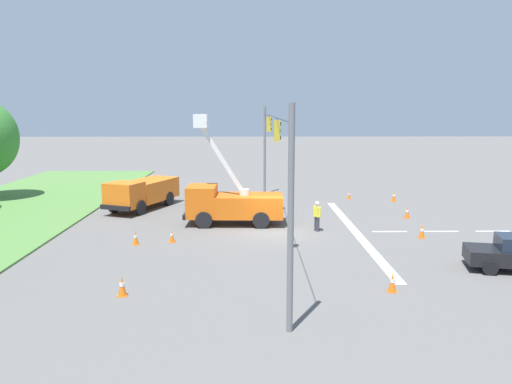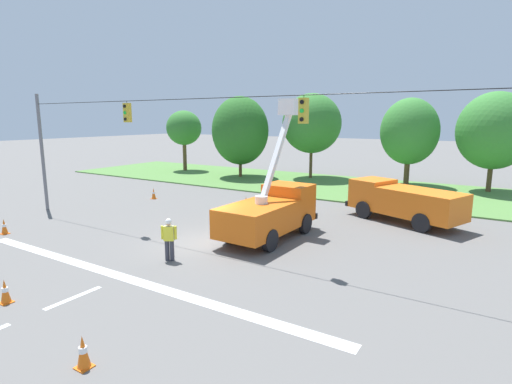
% 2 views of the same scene
% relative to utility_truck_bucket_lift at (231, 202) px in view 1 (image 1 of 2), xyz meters
% --- Properties ---
extents(ground_plane, '(200.00, 200.00, 0.00)m').
position_rel_utility_truck_bucket_lift_xyz_m(ground_plane, '(-2.05, -2.42, -1.39)').
color(ground_plane, '#605E5B').
extents(lane_markings, '(17.60, 15.25, 0.01)m').
position_rel_utility_truck_bucket_lift_xyz_m(lane_markings, '(-2.05, -8.76, -1.39)').
color(lane_markings, silver).
rests_on(lane_markings, ground).
extents(signal_gantry, '(26.20, 0.33, 7.20)m').
position_rel_utility_truck_bucket_lift_xyz_m(signal_gantry, '(-2.06, -2.42, 2.86)').
color(signal_gantry, slate).
rests_on(signal_gantry, ground).
extents(utility_truck_bucket_lift, '(2.62, 6.03, 6.70)m').
position_rel_utility_truck_bucket_lift_xyz_m(utility_truck_bucket_lift, '(0.00, 0.00, 0.00)').
color(utility_truck_bucket_lift, orange).
rests_on(utility_truck_bucket_lift, ground).
extents(utility_truck_support_near, '(6.82, 4.51, 2.18)m').
position_rel_utility_truck_bucket_lift_xyz_m(utility_truck_support_near, '(4.82, 6.43, -0.17)').
color(utility_truck_support_near, orange).
rests_on(utility_truck_support_near, ground).
extents(road_worker, '(0.58, 0.41, 1.77)m').
position_rel_utility_truck_bucket_lift_xyz_m(road_worker, '(-1.86, -5.06, -0.39)').
color(road_worker, '#383842').
rests_on(road_worker, ground).
extents(traffic_cone_foreground_left, '(0.36, 0.36, 0.78)m').
position_rel_utility_truck_bucket_lift_xyz_m(traffic_cone_foreground_left, '(-11.62, -6.69, -1.01)').
color(traffic_cone_foreground_left, orange).
rests_on(traffic_cone_foreground_left, ground).
extents(traffic_cone_foreground_right, '(0.36, 0.36, 0.67)m').
position_rel_utility_truck_bucket_lift_xyz_m(traffic_cone_foreground_right, '(8.57, -9.02, -1.07)').
color(traffic_cone_foreground_right, orange).
rests_on(traffic_cone_foreground_right, ground).
extents(traffic_cone_mid_left, '(0.36, 0.36, 0.79)m').
position_rel_utility_truck_bucket_lift_xyz_m(traffic_cone_mid_left, '(-11.91, 3.68, -1.00)').
color(traffic_cone_mid_left, orange).
rests_on(traffic_cone_mid_left, ground).
extents(traffic_cone_mid_right, '(0.36, 0.36, 0.70)m').
position_rel_utility_truck_bucket_lift_xyz_m(traffic_cone_mid_right, '(-4.17, 2.98, -1.05)').
color(traffic_cone_mid_right, orange).
rests_on(traffic_cone_mid_right, ground).
extents(traffic_cone_near_bucket, '(0.36, 0.36, 0.81)m').
position_rel_utility_truck_bucket_lift_xyz_m(traffic_cone_near_bucket, '(7.49, -12.24, -0.99)').
color(traffic_cone_near_bucket, orange).
rests_on(traffic_cone_near_bucket, ground).
extents(traffic_cone_lane_edge_a, '(0.36, 0.36, 0.75)m').
position_rel_utility_truck_bucket_lift_xyz_m(traffic_cone_lane_edge_a, '(-4.63, 4.81, -1.02)').
color(traffic_cone_lane_edge_a, orange).
rests_on(traffic_cone_lane_edge_a, ground).
extents(traffic_cone_lane_edge_b, '(0.36, 0.36, 0.78)m').
position_rel_utility_truck_bucket_lift_xyz_m(traffic_cone_lane_edge_b, '(-3.51, -10.63, -1.00)').
color(traffic_cone_lane_edge_b, orange).
rests_on(traffic_cone_lane_edge_b, ground).
extents(traffic_cone_far_left, '(0.36, 0.36, 0.81)m').
position_rel_utility_truck_bucket_lift_xyz_m(traffic_cone_far_left, '(1.53, -11.40, -0.99)').
color(traffic_cone_far_left, orange).
rests_on(traffic_cone_far_left, ground).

